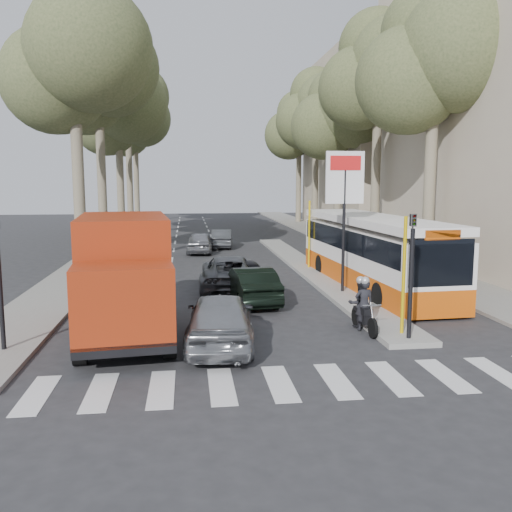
% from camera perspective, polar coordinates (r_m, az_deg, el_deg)
% --- Properties ---
extents(ground, '(120.00, 120.00, 0.00)m').
position_cam_1_polar(ground, '(16.27, 2.92, -8.06)').
color(ground, '#28282B').
rests_on(ground, ground).
extents(sidewalk_right, '(3.20, 70.00, 0.12)m').
position_cam_1_polar(sidewalk_right, '(42.20, 8.46, 1.84)').
color(sidewalk_right, gray).
rests_on(sidewalk_right, ground).
extents(median_left, '(2.40, 64.00, 0.12)m').
position_cam_1_polar(median_left, '(43.93, -14.03, 1.92)').
color(median_left, gray).
rests_on(median_left, ground).
extents(traffic_island, '(1.50, 26.00, 0.16)m').
position_cam_1_polar(traffic_island, '(27.43, 5.57, -1.33)').
color(traffic_island, gray).
rests_on(traffic_island, ground).
extents(building_far, '(11.00, 20.00, 16.00)m').
position_cam_1_polar(building_far, '(52.79, 13.32, 11.55)').
color(building_far, '#B7A88E').
rests_on(building_far, ground).
extents(billboard, '(1.50, 12.10, 5.60)m').
position_cam_1_polar(billboard, '(21.28, 9.29, 5.74)').
color(billboard, yellow).
rests_on(billboard, ground).
extents(traffic_light_island, '(0.16, 0.41, 3.60)m').
position_cam_1_polar(traffic_light_island, '(15.28, 16.09, 0.12)').
color(traffic_light_island, black).
rests_on(traffic_light_island, ground).
extents(tree_l_a, '(7.40, 7.20, 14.10)m').
position_cam_1_polar(tree_l_a, '(28.59, -18.41, 19.46)').
color(tree_l_a, '#6B604C').
rests_on(tree_l_a, ground).
extents(tree_l_b, '(7.40, 7.20, 14.88)m').
position_cam_1_polar(tree_l_b, '(36.48, -16.10, 18.05)').
color(tree_l_b, '#6B604C').
rests_on(tree_l_b, ground).
extents(tree_l_c, '(7.40, 7.20, 13.71)m').
position_cam_1_polar(tree_l_c, '(44.14, -14.16, 14.93)').
color(tree_l_c, '#6B604C').
rests_on(tree_l_c, ground).
extents(tree_l_d, '(7.40, 7.20, 15.66)m').
position_cam_1_polar(tree_l_d, '(52.26, -13.26, 15.74)').
color(tree_l_d, '#6B604C').
rests_on(tree_l_d, ground).
extents(tree_l_e, '(7.40, 7.20, 14.49)m').
position_cam_1_polar(tree_l_e, '(60.06, -12.52, 13.72)').
color(tree_l_e, '#6B604C').
rests_on(tree_l_e, ground).
extents(tree_r_a, '(7.40, 7.20, 14.10)m').
position_cam_1_polar(tree_r_a, '(28.76, 18.49, 19.39)').
color(tree_r_a, '#6B604C').
rests_on(tree_r_a, ground).
extents(tree_r_b, '(7.40, 7.20, 15.27)m').
position_cam_1_polar(tree_r_b, '(36.26, 12.95, 18.77)').
color(tree_r_b, '#6B604C').
rests_on(tree_r_b, ground).
extents(tree_r_c, '(7.40, 7.20, 13.32)m').
position_cam_1_polar(tree_r_c, '(43.47, 8.88, 14.73)').
color(tree_r_c, '#6B604C').
rests_on(tree_r_c, ground).
extents(tree_r_d, '(7.40, 7.20, 14.88)m').
position_cam_1_polar(tree_r_d, '(51.34, 6.47, 15.26)').
color(tree_r_d, '#6B604C').
rests_on(tree_r_d, ground).
extents(tree_r_e, '(7.40, 7.20, 14.10)m').
position_cam_1_polar(tree_r_e, '(59.04, 4.67, 13.65)').
color(tree_r_e, '#6B604C').
rests_on(tree_r_e, ground).
extents(silver_hatchback, '(2.14, 4.58, 1.52)m').
position_cam_1_polar(silver_hatchback, '(14.78, -3.80, -6.66)').
color(silver_hatchback, '#989A9F').
rests_on(silver_hatchback, ground).
extents(dark_hatchback, '(1.85, 4.22, 1.35)m').
position_cam_1_polar(dark_hatchback, '(19.96, -0.54, -3.06)').
color(dark_hatchback, black).
rests_on(dark_hatchback, ground).
extents(queue_car_a, '(2.62, 5.13, 1.39)m').
position_cam_1_polar(queue_car_a, '(22.61, -2.87, -1.72)').
color(queue_car_a, '#51545A').
rests_on(queue_car_a, ground).
extents(queue_car_b, '(1.99, 4.15, 1.16)m').
position_cam_1_polar(queue_car_b, '(22.84, -1.40, -1.89)').
color(queue_car_b, black).
rests_on(queue_car_b, ground).
extents(queue_car_c, '(1.90, 4.02, 1.33)m').
position_cam_1_polar(queue_car_c, '(33.90, -5.90, 1.43)').
color(queue_car_c, '#92949A').
rests_on(queue_car_c, ground).
extents(queue_car_d, '(1.61, 3.81, 1.22)m').
position_cam_1_polar(queue_car_d, '(36.58, -3.62, 1.85)').
color(queue_car_d, '#515459').
rests_on(queue_car_d, ground).
extents(queue_car_e, '(2.06, 4.57, 1.30)m').
position_cam_1_polar(queue_car_e, '(31.62, -12.88, 0.78)').
color(queue_car_e, black).
rests_on(queue_car_e, ground).
extents(red_truck, '(3.07, 6.69, 3.45)m').
position_cam_1_polar(red_truck, '(16.04, -13.70, -1.82)').
color(red_truck, black).
rests_on(red_truck, ground).
extents(city_bus, '(3.07, 11.66, 3.04)m').
position_cam_1_polar(city_bus, '(23.21, 12.07, 0.64)').
color(city_bus, '#D7530B').
rests_on(city_bus, ground).
extents(motorcycle, '(0.72, 1.97, 1.68)m').
position_cam_1_polar(motorcycle, '(16.66, 11.09, -5.11)').
color(motorcycle, black).
rests_on(motorcycle, ground).
extents(pedestrian_near, '(0.99, 1.25, 1.92)m').
position_cam_1_polar(pedestrian_near, '(24.53, 21.20, -0.57)').
color(pedestrian_near, '#3D2E45').
rests_on(pedestrian_near, sidewalk_right).
extents(pedestrian_far, '(1.11, 0.99, 1.61)m').
position_cam_1_polar(pedestrian_far, '(30.15, 14.26, 0.92)').
color(pedestrian_far, brown).
rests_on(pedestrian_far, sidewalk_right).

